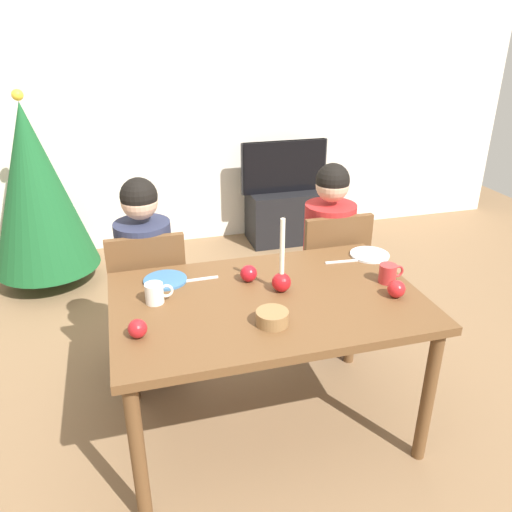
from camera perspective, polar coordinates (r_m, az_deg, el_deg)
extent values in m
plane|color=brown|center=(2.76, 1.17, -18.37)|extent=(7.68, 7.68, 0.00)
cube|color=silver|center=(4.60, -8.41, 17.21)|extent=(6.40, 0.10, 2.60)
cube|color=brown|center=(2.32, 1.33, -5.14)|extent=(1.40, 0.90, 0.04)
cylinder|color=brown|center=(2.17, -13.07, -21.00)|extent=(0.06, 0.06, 0.71)
cylinder|color=brown|center=(2.50, 18.72, -14.72)|extent=(0.06, 0.06, 0.71)
cylinder|color=brown|center=(2.78, -14.10, -9.58)|extent=(0.06, 0.06, 0.71)
cylinder|color=brown|center=(3.04, 10.79, -6.02)|extent=(0.06, 0.06, 0.71)
cube|color=brown|center=(3.00, -11.91, -4.93)|extent=(0.40, 0.40, 0.04)
cube|color=brown|center=(2.72, -12.04, -2.28)|extent=(0.40, 0.04, 0.45)
cylinder|color=brown|center=(3.27, -8.83, -6.57)|extent=(0.04, 0.04, 0.41)
cylinder|color=brown|center=(3.26, -14.80, -7.27)|extent=(0.04, 0.04, 0.41)
cylinder|color=brown|center=(2.98, -7.96, -9.88)|extent=(0.04, 0.04, 0.41)
cylinder|color=brown|center=(2.97, -14.57, -10.66)|extent=(0.04, 0.04, 0.41)
cube|color=brown|center=(3.21, 7.52, -2.44)|extent=(0.40, 0.40, 0.04)
cube|color=brown|center=(2.96, 9.11, 0.25)|extent=(0.40, 0.04, 0.45)
cylinder|color=brown|center=(3.52, 8.83, -4.12)|extent=(0.04, 0.04, 0.41)
cylinder|color=brown|center=(3.40, 3.57, -4.91)|extent=(0.04, 0.04, 0.41)
cylinder|color=brown|center=(3.25, 11.23, -6.89)|extent=(0.04, 0.04, 0.41)
cylinder|color=brown|center=(3.13, 5.59, -7.87)|extent=(0.04, 0.04, 0.41)
cube|color=#33384C|center=(3.06, -11.49, -8.72)|extent=(0.28, 0.28, 0.45)
cylinder|color=#282D47|center=(2.83, -12.28, -0.85)|extent=(0.30, 0.30, 0.48)
sphere|color=tan|center=(2.70, -12.96, 5.95)|extent=(0.19, 0.19, 0.19)
sphere|color=black|center=(2.69, -13.02, 6.56)|extent=(0.19, 0.19, 0.19)
cube|color=#33384C|center=(3.27, 7.66, -6.01)|extent=(0.28, 0.28, 0.45)
cylinder|color=#AD2323|center=(3.06, 8.15, 1.48)|extent=(0.30, 0.30, 0.48)
sphere|color=tan|center=(2.94, 8.56, 7.85)|extent=(0.19, 0.19, 0.19)
sphere|color=black|center=(2.93, 8.60, 8.41)|extent=(0.19, 0.19, 0.19)
cube|color=black|center=(4.76, 3.05, 4.50)|extent=(0.64, 0.40, 0.48)
cube|color=black|center=(4.62, 3.18, 9.99)|extent=(0.79, 0.04, 0.46)
cube|color=black|center=(4.62, 3.18, 9.98)|extent=(0.76, 0.05, 0.46)
cylinder|color=brown|center=(4.36, -21.99, -1.80)|extent=(0.08, 0.08, 0.14)
cone|color=#195628|center=(4.11, -23.52, 6.92)|extent=(0.78, 0.78, 1.25)
sphere|color=yellow|center=(3.98, -25.20, 16.04)|extent=(0.08, 0.08, 0.08)
sphere|color=red|center=(2.35, 2.87, -2.96)|extent=(0.09, 0.09, 0.09)
cylinder|color=#EFE5C6|center=(2.27, 2.96, 1.04)|extent=(0.02, 0.02, 0.27)
cylinder|color=teal|center=(2.49, -10.14, -2.67)|extent=(0.21, 0.21, 0.01)
cylinder|color=silver|center=(2.78, 12.62, 0.14)|extent=(0.21, 0.21, 0.01)
cylinder|color=silver|center=(2.30, -11.34, -4.13)|extent=(0.08, 0.08, 0.09)
torus|color=silver|center=(2.30, -10.03, -3.87)|extent=(0.06, 0.01, 0.06)
cylinder|color=#B72D2D|center=(2.51, 14.54, -1.92)|extent=(0.08, 0.08, 0.09)
torus|color=#B72D2D|center=(2.53, 15.60, -1.67)|extent=(0.06, 0.01, 0.06)
cube|color=silver|center=(2.48, -6.33, -2.60)|extent=(0.18, 0.02, 0.01)
cube|color=silver|center=(2.68, 9.62, -0.62)|extent=(0.18, 0.03, 0.01)
cylinder|color=olive|center=(2.11, 1.83, -6.93)|extent=(0.14, 0.14, 0.06)
sphere|color=#B3131D|center=(2.44, -0.83, -1.96)|extent=(0.08, 0.08, 0.08)
sphere|color=red|center=(2.39, 15.46, -3.57)|extent=(0.08, 0.08, 0.08)
sphere|color=#AD191E|center=(2.08, -13.15, -7.93)|extent=(0.08, 0.08, 0.08)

